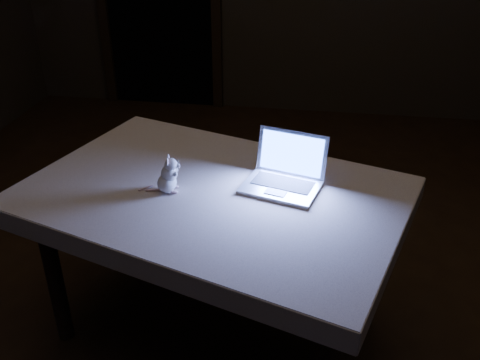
# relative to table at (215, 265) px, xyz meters

# --- Properties ---
(floor) EXTENTS (5.00, 5.00, 0.00)m
(floor) POSITION_rel_table_xyz_m (0.10, 0.21, -0.36)
(floor) COLOR black
(floor) RESTS_ON ground
(table) EXTENTS (1.53, 1.23, 0.71)m
(table) POSITION_rel_table_xyz_m (0.00, 0.00, 0.00)
(table) COLOR black
(table) RESTS_ON floor
(tablecloth) EXTENTS (1.68, 1.44, 0.08)m
(tablecloth) POSITION_rel_table_xyz_m (0.00, 0.01, 0.32)
(tablecloth) COLOR beige
(tablecloth) RESTS_ON table
(laptop) EXTENTS (0.34, 0.31, 0.19)m
(laptop) POSITION_rel_table_xyz_m (0.26, 0.05, 0.46)
(laptop) COLOR silver
(laptop) RESTS_ON tablecloth
(plush_mouse) EXTENTS (0.13, 0.13, 0.15)m
(plush_mouse) POSITION_rel_table_xyz_m (-0.17, -0.03, 0.44)
(plush_mouse) COLOR silver
(plush_mouse) RESTS_ON tablecloth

